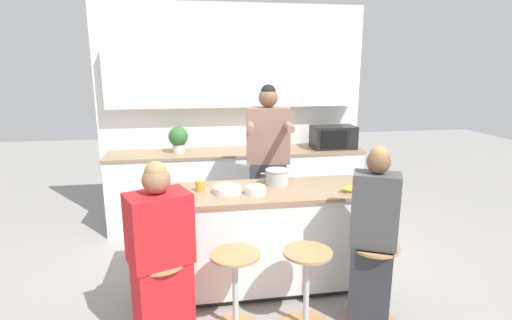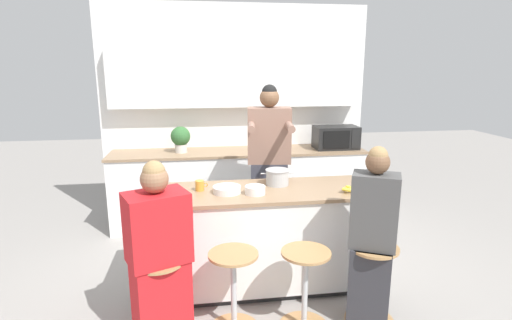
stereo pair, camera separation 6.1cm
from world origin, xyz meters
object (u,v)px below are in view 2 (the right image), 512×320
cooking_pot (277,177)px  person_seated_near (372,245)px  bar_stool_center_right (305,287)px  microwave (336,137)px  person_wrapped_blanket (159,260)px  coffee_cup_near (200,186)px  kitchen_island (257,238)px  bar_stool_leftmost (160,297)px  fruit_bowl (227,190)px  bar_stool_rightmost (372,281)px  bar_stool_center_left (234,289)px  potted_plant (181,138)px  person_cooking (269,172)px  banana_bunch (349,189)px

cooking_pot → person_seated_near: bearing=-53.5°
bar_stool_center_right → microwave: 2.46m
person_wrapped_blanket → coffee_cup_near: (0.30, 0.70, 0.32)m
kitchen_island → bar_stool_leftmost: size_ratio=3.15×
person_seated_near → fruit_bowl: (-1.04, 0.60, 0.29)m
kitchen_island → bar_stool_rightmost: (0.79, -0.65, -0.12)m
bar_stool_leftmost → bar_stool_center_left: (0.53, 0.03, 0.00)m
person_seated_near → coffee_cup_near: size_ratio=13.08×
cooking_pot → potted_plant: bearing=122.9°
person_seated_near → microwave: size_ratio=2.60×
bar_stool_leftmost → fruit_bowl: (0.53, 0.60, 0.59)m
person_cooking → microwave: bearing=45.9°
potted_plant → kitchen_island: bearing=-65.4°
bar_stool_leftmost → coffee_cup_near: size_ratio=5.90×
bar_stool_center_left → person_wrapped_blanket: (-0.52, -0.04, 0.29)m
kitchen_island → person_seated_near: 1.02m
bar_stool_center_right → person_seated_near: (0.51, 0.01, 0.30)m
bar_stool_rightmost → microwave: size_ratio=1.17×
bar_stool_center_left → bar_stool_rightmost: bearing=-2.4°
potted_plant → fruit_bowl: bearing=-74.4°
bar_stool_rightmost → microwave: bearing=78.7°
fruit_bowl → banana_bunch: same height
microwave → potted_plant: (-1.92, 0.04, 0.04)m
person_cooking → fruit_bowl: (-0.49, -0.73, 0.06)m
person_cooking → coffee_cup_near: 0.96m
coffee_cup_near → banana_bunch: size_ratio=0.60×
cooking_pot → fruit_bowl: bearing=-160.0°
bar_stool_rightmost → banana_bunch: bearing=94.1°
person_wrapped_blanket → bar_stool_center_right: bearing=-23.2°
person_cooking → fruit_bowl: person_cooking is taller
kitchen_island → person_cooking: (0.23, 0.69, 0.42)m
person_seated_near → banana_bunch: bearing=118.1°
kitchen_island → bar_stool_center_right: size_ratio=3.15×
person_cooking → potted_plant: (-0.93, 0.84, 0.23)m
kitchen_island → microwave: microwave is taller
bar_stool_center_left → potted_plant: 2.31m
fruit_bowl → banana_bunch: (1.02, -0.14, -0.00)m
banana_bunch → bar_stool_center_right: bearing=-135.8°
person_wrapped_blanket → microwave: bearing=24.3°
bar_stool_center_left → coffee_cup_near: 0.93m
bar_stool_rightmost → person_cooking: bearing=112.9°
fruit_bowl → cooking_pot: bearing=20.0°
fruit_bowl → coffee_cup_near: 0.24m
potted_plant → banana_bunch: bearing=-49.4°
kitchen_island → bar_stool_center_right: (0.26, -0.66, -0.12)m
kitchen_island → bar_stool_center_left: bearing=-113.6°
person_cooking → fruit_bowl: bearing=-116.7°
coffee_cup_near → potted_plant: bearing=98.2°
coffee_cup_near → banana_bunch: coffee_cup_near is taller
bar_stool_center_left → potted_plant: bearing=101.5°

